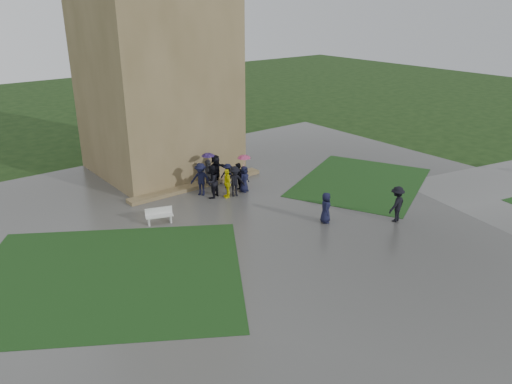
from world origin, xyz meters
TOP-DOWN VIEW (x-y plane):
  - ground at (0.00, 0.00)m, footprint 120.00×120.00m
  - plaza at (0.00, 2.00)m, footprint 34.00×34.00m
  - lawn_inset_left at (-8.50, 4.00)m, footprint 14.10×13.46m
  - lawn_inset_right at (8.50, 5.00)m, footprint 11.12×10.15m
  - tower at (0.00, 15.00)m, footprint 8.00×8.00m
  - tower_plinth at (0.00, 10.60)m, footprint 9.00×0.80m
  - bench at (-4.29, 7.37)m, footprint 1.45×0.85m
  - visitor_cluster at (0.72, 9.14)m, footprint 3.38×3.25m
  - pedestrian_mid at (2.46, 2.20)m, footprint 0.93×0.94m
  - pedestrian_near at (5.41, 0.05)m, footprint 1.31×0.82m

SIDE VIEW (x-z plane):
  - ground at x=0.00m, z-range 0.00..0.00m
  - plaza at x=0.00m, z-range 0.00..0.02m
  - lawn_inset_left at x=-8.50m, z-range 0.02..0.03m
  - lawn_inset_right at x=8.50m, z-range 0.02..0.03m
  - tower_plinth at x=0.00m, z-range 0.02..0.24m
  - bench at x=-4.29m, z-range 0.03..0.83m
  - pedestrian_mid at x=2.46m, z-range 0.02..1.63m
  - pedestrian_near at x=5.41m, z-range 0.02..1.91m
  - visitor_cluster at x=0.72m, z-range -0.15..2.15m
  - tower at x=0.00m, z-range 0.00..18.00m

